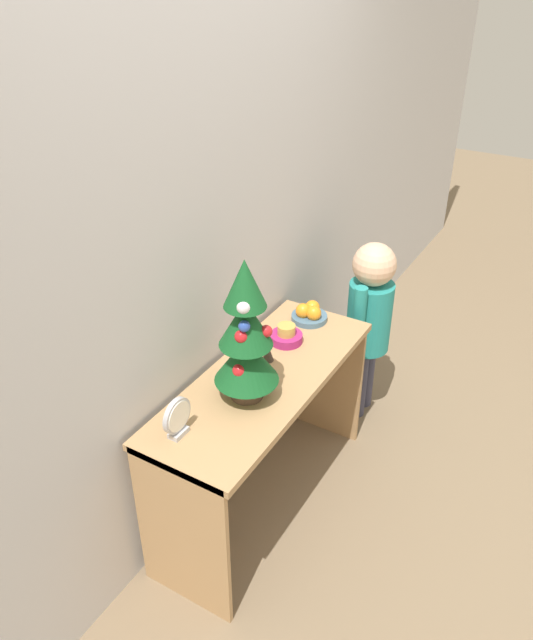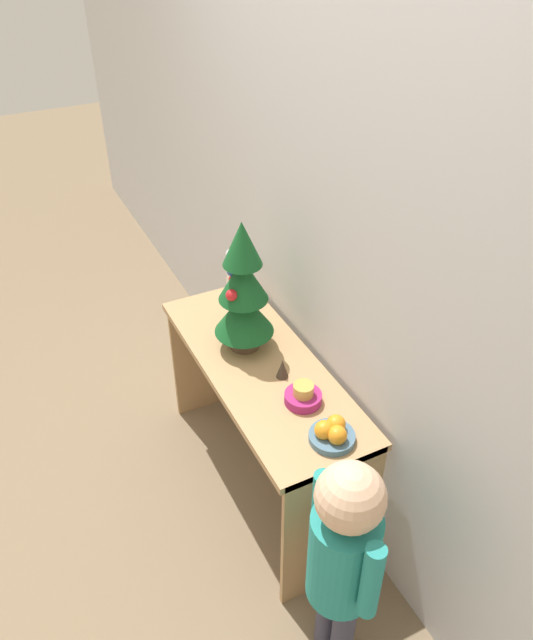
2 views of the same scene
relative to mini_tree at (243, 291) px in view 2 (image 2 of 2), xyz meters
The scene contains 9 objects.
ground_plane 1.00m from the mini_tree, 56.06° to the right, with size 12.00×12.00×0.00m, color #7A664C.
back_wall 0.42m from the mini_tree, 62.62° to the left, with size 7.00×0.05×2.50m, color silver.
console_table 0.45m from the mini_tree, ahead, with size 1.17×0.44×0.69m.
mini_tree is the anchor object (origin of this frame).
fruit_bowl 0.66m from the mini_tree, ahead, with size 0.16×0.16×0.08m.
singing_bowl 0.47m from the mini_tree, ahead, with size 0.14×0.14×0.08m.
desk_clock 0.38m from the mini_tree, 163.87° to the left, with size 0.13×0.04×0.15m.
figurine 0.34m from the mini_tree, 11.81° to the left, with size 0.05×0.05×0.08m.
child_figure 1.03m from the mini_tree, ahead, with size 0.34×0.22×0.97m.
Camera 2 is at (1.72, -0.61, 2.31)m, focal length 35.00 mm.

